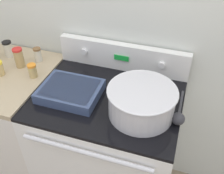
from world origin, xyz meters
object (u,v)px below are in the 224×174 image
mixing_bowl (142,101)px  spice_jar_black_cap (8,49)px  spice_jar_orange_cap (33,71)px  spice_jar_red_cap (19,58)px  ladle (179,117)px  casserole_dish (70,91)px  spice_jar_brown_cap (38,54)px

mixing_bowl → spice_jar_black_cap: 0.99m
spice_jar_orange_cap → spice_jar_red_cap: (-0.13, 0.07, 0.02)m
spice_jar_orange_cap → spice_jar_black_cap: 0.32m
spice_jar_orange_cap → spice_jar_red_cap: spice_jar_red_cap is taller
ladle → spice_jar_orange_cap: (-0.87, 0.09, 0.03)m
casserole_dish → spice_jar_brown_cap: size_ratio=3.51×
casserole_dish → spice_jar_red_cap: 0.44m
spice_jar_black_cap → mixing_bowl: bearing=-14.8°
casserole_dish → ladle: 0.59m
casserole_dish → spice_jar_black_cap: 0.60m
ladle → spice_jar_black_cap: 1.17m
spice_jar_brown_cap → spice_jar_red_cap: bearing=-128.2°
spice_jar_orange_cap → spice_jar_black_cap: bearing=150.6°
spice_jar_brown_cap → spice_jar_black_cap: spice_jar_black_cap is taller
spice_jar_orange_cap → spice_jar_brown_cap: 0.18m
casserole_dish → spice_jar_brown_cap: (-0.34, 0.24, 0.03)m
mixing_bowl → spice_jar_brown_cap: size_ratio=3.75×
casserole_dish → spice_jar_orange_cap: size_ratio=3.81×
mixing_bowl → ladle: bearing=1.6°
spice_jar_orange_cap → spice_jar_black_cap: spice_jar_black_cap is taller
spice_jar_brown_cap → spice_jar_black_cap: bearing=-177.4°
spice_jar_orange_cap → spice_jar_brown_cap: spice_jar_brown_cap is taller
ladle → spice_jar_red_cap: spice_jar_red_cap is taller
mixing_bowl → spice_jar_black_cap: bearing=165.2°
spice_jar_brown_cap → ladle: bearing=-15.5°
casserole_dish → ladle: ladle is taller
ladle → spice_jar_red_cap: 1.01m
mixing_bowl → spice_jar_red_cap: mixing_bowl is taller
mixing_bowl → spice_jar_black_cap: mixing_bowl is taller
mixing_bowl → spice_jar_red_cap: bearing=168.3°
spice_jar_brown_cap → spice_jar_black_cap: (-0.21, -0.01, 0.01)m
casserole_dish → spice_jar_black_cap: bearing=157.3°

